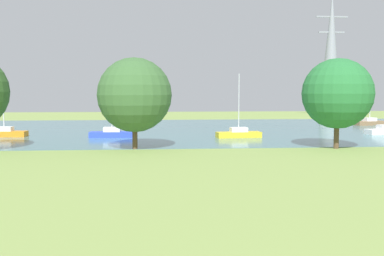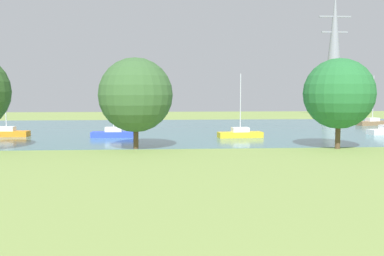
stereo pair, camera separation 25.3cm
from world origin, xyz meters
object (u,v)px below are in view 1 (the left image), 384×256
Objects in this scene: tree_mid_shore at (338,94)px; electricity_pylon at (331,55)px; sailboat_yellow at (239,133)px; sailboat_blue at (112,133)px; sailboat_orange at (4,133)px; tree_west_far at (134,95)px; sailboat_brown at (370,122)px.

tree_mid_shore is 0.32× the size of electricity_pylon.
sailboat_blue is (-13.63, 1.36, 0.01)m from sailboat_yellow.
sailboat_orange is 0.96× the size of sailboat_blue.
sailboat_blue is at bearing 106.06° from tree_west_far.
sailboat_yellow is 48.32m from electricity_pylon.
sailboat_yellow is at bearing 124.59° from tree_mid_shore.
sailboat_brown reaches higher than sailboat_orange.
tree_mid_shore is 53.01m from electricity_pylon.
tree_mid_shore is at bearing -3.35° from tree_west_far.
sailboat_yellow is 0.97× the size of sailboat_orange.
sailboat_yellow is 27.68m from sailboat_brown.
tree_west_far is 1.00× the size of tree_mid_shore.
tree_west_far is 60.70m from electricity_pylon.
tree_west_far is at bearing -38.59° from sailboat_orange.
electricity_pylon is (19.08, 48.88, 7.51)m from tree_mid_shore.
tree_mid_shore reaches higher than sailboat_orange.
sailboat_orange is 34.99m from tree_mid_shore.
sailboat_yellow is 0.87× the size of tree_west_far.
electricity_pylon is at bearing 35.08° from sailboat_orange.
tree_west_far is 0.32× the size of electricity_pylon.
sailboat_blue is at bearing -158.09° from sailboat_brown.
sailboat_orange is 63.84m from electricity_pylon.
electricity_pylon reaches higher than sailboat_orange.
sailboat_brown is 30.54m from tree_mid_shore.
sailboat_yellow is 0.94× the size of sailboat_brown.
sailboat_brown is at bearing 35.16° from sailboat_yellow.
tree_mid_shore is at bearing -55.41° from sailboat_yellow.
tree_west_far reaches higher than sailboat_blue.
tree_mid_shore is at bearing -21.68° from sailboat_orange.
electricity_pylon reaches higher than sailboat_yellow.
electricity_pylon is (39.46, 37.73, 11.82)m from sailboat_blue.
electricity_pylon is at bearing 56.53° from sailboat_yellow.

